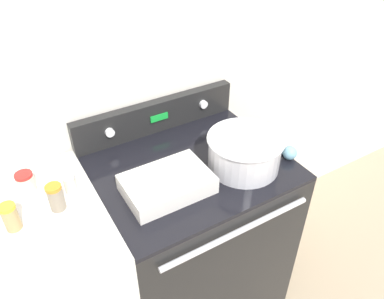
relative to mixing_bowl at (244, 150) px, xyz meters
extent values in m
cube|color=silver|center=(-0.19, 0.50, 0.21)|extent=(8.00, 0.05, 2.50)
cube|color=black|center=(-0.19, 0.13, -0.57)|extent=(0.81, 0.68, 0.94)
cube|color=black|center=(-0.19, 0.13, -0.09)|extent=(0.81, 0.68, 0.02)
cylinder|color=silver|center=(-0.19, -0.23, -0.16)|extent=(0.67, 0.02, 0.02)
cube|color=black|center=(-0.19, 0.44, -0.01)|extent=(0.81, 0.05, 0.15)
cylinder|color=white|center=(-0.43, 0.41, 0.00)|extent=(0.04, 0.02, 0.04)
cylinder|color=white|center=(0.06, 0.41, 0.00)|extent=(0.04, 0.02, 0.04)
cube|color=green|center=(-0.19, 0.41, 0.00)|extent=(0.09, 0.01, 0.03)
cube|color=silver|center=(-0.86, 0.13, -0.09)|extent=(0.54, 0.68, 0.03)
cylinder|color=silver|center=(0.00, 0.00, -0.01)|extent=(0.30, 0.30, 0.15)
torus|color=silver|center=(0.00, 0.00, 0.06)|extent=(0.32, 0.32, 0.01)
cylinder|color=beige|center=(0.00, 0.00, 0.05)|extent=(0.28, 0.28, 0.02)
cube|color=silver|center=(-0.35, 0.03, -0.05)|extent=(0.33, 0.23, 0.07)
cube|color=tan|center=(-0.35, 0.03, -0.03)|extent=(0.29, 0.20, 0.04)
cylinder|color=#7AB2C6|center=(0.20, 0.05, -0.08)|extent=(0.01, 0.23, 0.01)
sphere|color=#7AB2C6|center=(0.20, -0.06, -0.05)|extent=(0.06, 0.06, 0.06)
cylinder|color=beige|center=(-0.67, 0.20, -0.04)|extent=(0.05, 0.05, 0.07)
cylinder|color=white|center=(-0.67, 0.20, 0.01)|extent=(0.05, 0.05, 0.01)
cylinder|color=gray|center=(-0.74, 0.14, -0.02)|extent=(0.06, 0.06, 0.09)
cylinder|color=orange|center=(-0.74, 0.14, 0.03)|extent=(0.06, 0.06, 0.01)
cylinder|color=beige|center=(-0.82, 0.30, -0.04)|extent=(0.06, 0.06, 0.07)
cylinder|color=red|center=(-0.82, 0.30, 0.01)|extent=(0.07, 0.07, 0.01)
cylinder|color=tan|center=(-0.90, 0.12, -0.02)|extent=(0.05, 0.05, 0.09)
cylinder|color=yellow|center=(-0.90, 0.12, 0.03)|extent=(0.06, 0.06, 0.01)
camera|label=1|loc=(-0.82, -0.95, 0.92)|focal=35.00mm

